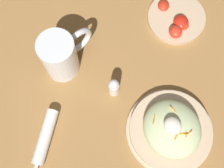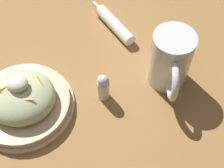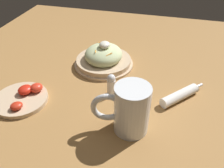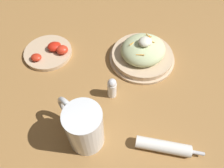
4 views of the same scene
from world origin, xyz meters
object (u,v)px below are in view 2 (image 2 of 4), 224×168
object	(u,v)px
salad_plate	(22,100)
napkin_roll	(115,24)
beer_mug	(170,62)
salt_shaker	(103,87)

from	to	relation	value
salad_plate	napkin_roll	xyz separation A→B (m)	(-0.14, -0.31, -0.02)
beer_mug	napkin_roll	size ratio (longest dim) A/B	1.05
napkin_roll	beer_mug	bearing A→B (deg)	141.10
salad_plate	beer_mug	bearing A→B (deg)	-151.68
napkin_roll	salt_shaker	distance (m)	0.23
salad_plate	salt_shaker	bearing A→B (deg)	-155.83
napkin_roll	salt_shaker	world-z (taller)	salt_shaker
salad_plate	salt_shaker	world-z (taller)	salad_plate
napkin_roll	salt_shaker	bearing A→B (deg)	97.54
salad_plate	napkin_roll	distance (m)	0.34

